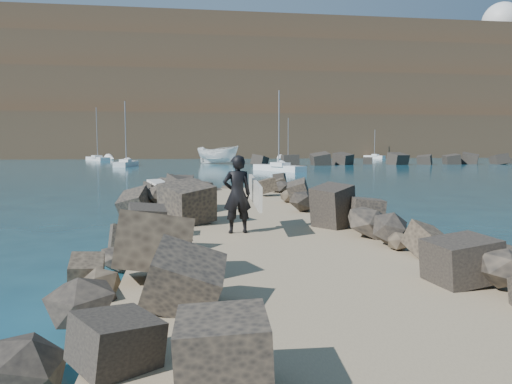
{
  "coord_description": "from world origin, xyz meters",
  "views": [
    {
      "loc": [
        -1.99,
        -14.56,
        2.78
      ],
      "look_at": [
        0.0,
        -1.0,
        1.5
      ],
      "focal_mm": 35.0,
      "sensor_mm": 36.0,
      "label": 1
    }
  ],
  "objects_px": {
    "surfer_with_board": "(240,194)",
    "radome": "(502,28)",
    "boat_imported": "(218,155)",
    "sailboat_c": "(279,168)",
    "surfboard_resting": "(169,191)"
  },
  "relations": [
    {
      "from": "sailboat_c",
      "to": "surfer_with_board",
      "type": "bearing_deg",
      "value": -102.3
    },
    {
      "from": "surfboard_resting",
      "to": "boat_imported",
      "type": "bearing_deg",
      "value": 51.08
    },
    {
      "from": "radome",
      "to": "surfboard_resting",
      "type": "bearing_deg",
      "value": -127.45
    },
    {
      "from": "surfer_with_board",
      "to": "radome",
      "type": "xyz_separation_m",
      "value": [
        111.28,
        154.67,
        42.78
      ]
    },
    {
      "from": "boat_imported",
      "to": "sailboat_c",
      "type": "xyz_separation_m",
      "value": [
        5.01,
        -23.21,
        -1.02
      ]
    },
    {
      "from": "surfer_with_board",
      "to": "radome",
      "type": "height_order",
      "value": "radome"
    },
    {
      "from": "radome",
      "to": "boat_imported",
      "type": "bearing_deg",
      "value": -139.88
    },
    {
      "from": "boat_imported",
      "to": "surfer_with_board",
      "type": "relative_size",
      "value": 2.95
    },
    {
      "from": "surfboard_resting",
      "to": "surfer_with_board",
      "type": "bearing_deg",
      "value": -107.58
    },
    {
      "from": "surfboard_resting",
      "to": "boat_imported",
      "type": "height_order",
      "value": "boat_imported"
    },
    {
      "from": "surfboard_resting",
      "to": "boat_imported",
      "type": "xyz_separation_m",
      "value": [
        5.85,
        57.35,
        0.33
      ]
    },
    {
      "from": "boat_imported",
      "to": "sailboat_c",
      "type": "bearing_deg",
      "value": -134.39
    },
    {
      "from": "surfboard_resting",
      "to": "radome",
      "type": "height_order",
      "value": "radome"
    },
    {
      "from": "radome",
      "to": "sailboat_c",
      "type": "bearing_deg",
      "value": -132.0
    },
    {
      "from": "surfer_with_board",
      "to": "sailboat_c",
      "type": "xyz_separation_m",
      "value": [
        8.94,
        41.02,
        -1.23
      ]
    }
  ]
}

